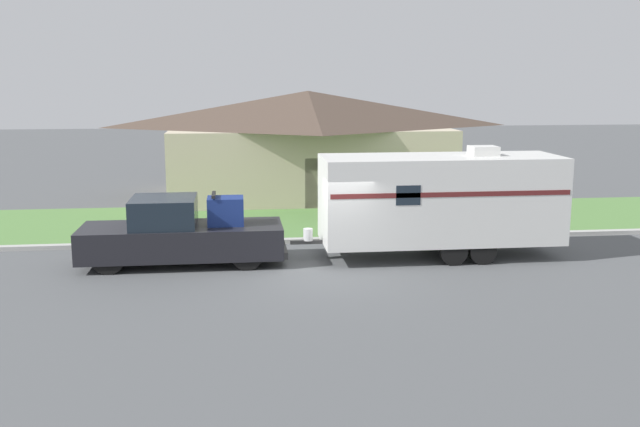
{
  "coord_description": "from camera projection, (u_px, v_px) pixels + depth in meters",
  "views": [
    {
      "loc": [
        -2.57,
        -18.99,
        5.31
      ],
      "look_at": [
        -0.14,
        1.43,
        1.4
      ],
      "focal_mm": 40.0,
      "sensor_mm": 36.0,
      "label": 1
    }
  ],
  "objects": [
    {
      "name": "ground_plane",
      "position": [
        331.0,
        272.0,
        19.81
      ],
      "size": [
        120.0,
        120.0,
        0.0
      ],
      "primitive_type": "plane",
      "color": "#515456"
    },
    {
      "name": "curb_strip",
      "position": [
        316.0,
        240.0,
        23.45
      ],
      "size": [
        80.0,
        0.3,
        0.14
      ],
      "color": "#ADADA8",
      "rests_on": "ground_plane"
    },
    {
      "name": "lawn_strip",
      "position": [
        305.0,
        220.0,
        27.03
      ],
      "size": [
        80.0,
        7.0,
        0.03
      ],
      "color": "#568442",
      "rests_on": "ground_plane"
    },
    {
      "name": "house_across_street",
      "position": [
        308.0,
        142.0,
        32.51
      ],
      "size": [
        13.16,
        7.88,
        4.76
      ],
      "color": "beige",
      "rests_on": "ground_plane"
    },
    {
      "name": "pickup_truck",
      "position": [
        181.0,
        234.0,
        20.56
      ],
      "size": [
        5.88,
        2.08,
        2.06
      ],
      "color": "black",
      "rests_on": "ground_plane"
    },
    {
      "name": "travel_trailer",
      "position": [
        440.0,
        199.0,
        21.29
      ],
      "size": [
        8.05,
        2.43,
        3.33
      ],
      "color": "black",
      "rests_on": "ground_plane"
    },
    {
      "name": "mailbox",
      "position": [
        141.0,
        213.0,
        23.16
      ],
      "size": [
        0.48,
        0.2,
        1.31
      ],
      "color": "brown",
      "rests_on": "ground_plane"
    }
  ]
}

